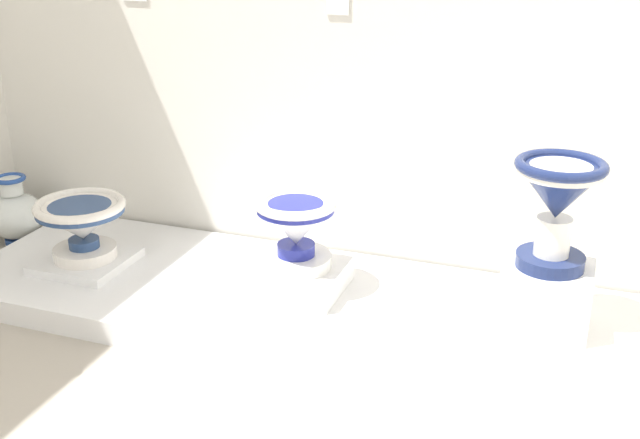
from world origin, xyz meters
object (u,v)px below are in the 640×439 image
object	(u,v)px
info_placard_second	(338,0)
antique_toilet_pale_glazed	(81,221)
plinth_block_broad_patterned	(546,296)
antique_toilet_leftmost	(296,225)
antique_toilet_broad_patterned	(558,197)
plinth_block_leftmost	(296,277)
decorative_vase_companion	(15,214)
plinth_block_pale_glazed	(86,261)

from	to	relation	value
info_placard_second	antique_toilet_pale_glazed	bearing A→B (deg)	-150.66
antique_toilet_pale_glazed	plinth_block_broad_patterned	world-z (taller)	antique_toilet_pale_glazed
antique_toilet_leftmost	antique_toilet_broad_patterned	xyz separation A→B (m)	(1.03, 0.05, 0.24)
plinth_block_broad_patterned	antique_toilet_broad_patterned	bearing A→B (deg)	-45.00
antique_toilet_broad_patterned	info_placard_second	world-z (taller)	info_placard_second
plinth_block_leftmost	plinth_block_broad_patterned	size ratio (longest dim) A/B	1.19
antique_toilet_broad_patterned	info_placard_second	xyz separation A→B (m)	(-1.01, 0.42, 0.63)
antique_toilet_broad_patterned	decorative_vase_companion	xyz separation A→B (m)	(-2.68, 0.16, -0.48)
antique_toilet_leftmost	antique_toilet_pale_glazed	bearing A→B (deg)	-173.89
plinth_block_pale_glazed	plinth_block_leftmost	xyz separation A→B (m)	(1.00, 0.11, 0.03)
plinth_block_pale_glazed	antique_toilet_leftmost	world-z (taller)	antique_toilet_leftmost
info_placard_second	antique_toilet_broad_patterned	bearing A→B (deg)	-22.57
plinth_block_pale_glazed	plinth_block_leftmost	bearing A→B (deg)	6.11
plinth_block_leftmost	antique_toilet_leftmost	xyz separation A→B (m)	(-0.00, 0.00, 0.24)
plinth_block_pale_glazed	info_placard_second	world-z (taller)	info_placard_second
plinth_block_pale_glazed	plinth_block_broad_patterned	size ratio (longest dim) A/B	1.15
plinth_block_leftmost	decorative_vase_companion	bearing A→B (deg)	172.98
antique_toilet_pale_glazed	decorative_vase_companion	distance (m)	0.74
plinth_block_leftmost	info_placard_second	distance (m)	1.20
antique_toilet_broad_patterned	decorative_vase_companion	bearing A→B (deg)	176.63
antique_toilet_leftmost	info_placard_second	xyz separation A→B (m)	(0.02, 0.46, 0.87)
plinth_block_pale_glazed	antique_toilet_leftmost	distance (m)	1.04
plinth_block_leftmost	info_placard_second	bearing A→B (deg)	87.61
plinth_block_broad_patterned	antique_toilet_pale_glazed	bearing A→B (deg)	-175.68
plinth_block_pale_glazed	plinth_block_broad_patterned	xyz separation A→B (m)	(2.02, 0.15, 0.10)
antique_toilet_pale_glazed	antique_toilet_leftmost	xyz separation A→B (m)	(1.00, 0.11, 0.08)
plinth_block_leftmost	antique_toilet_broad_patterned	distance (m)	1.13
plinth_block_broad_patterned	info_placard_second	bearing A→B (deg)	157.43
antique_toilet_broad_patterned	info_placard_second	bearing A→B (deg)	157.43
plinth_block_broad_patterned	antique_toilet_broad_patterned	xyz separation A→B (m)	(0.00, -0.00, 0.41)
plinth_block_broad_patterned	antique_toilet_broad_patterned	distance (m)	0.41
plinth_block_pale_glazed	antique_toilet_pale_glazed	world-z (taller)	antique_toilet_pale_glazed
plinth_block_leftmost	plinth_block_broad_patterned	world-z (taller)	plinth_block_broad_patterned
plinth_block_leftmost	antique_toilet_leftmost	distance (m)	0.24
plinth_block_pale_glazed	decorative_vase_companion	distance (m)	0.72
plinth_block_broad_patterned	plinth_block_pale_glazed	bearing A→B (deg)	-175.68
decorative_vase_companion	antique_toilet_pale_glazed	bearing A→B (deg)	-25.37
antique_toilet_broad_patterned	decorative_vase_companion	world-z (taller)	antique_toilet_broad_patterned
antique_toilet_broad_patterned	plinth_block_pale_glazed	bearing A→B (deg)	-175.68
antique_toilet_pale_glazed	plinth_block_leftmost	world-z (taller)	antique_toilet_pale_glazed
antique_toilet_broad_patterned	antique_toilet_pale_glazed	bearing A→B (deg)	-175.68
antique_toilet_pale_glazed	plinth_block_leftmost	xyz separation A→B (m)	(1.00, 0.11, -0.16)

